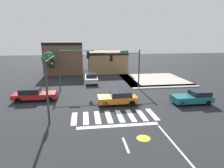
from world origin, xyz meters
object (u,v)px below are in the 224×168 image
traffic_signal_southwest (50,74)px  car_silver (91,78)px  car_teal (193,97)px  traffic_signal_northwest (72,61)px  traffic_signal_northeast (127,62)px  car_red (34,94)px  car_orange (118,98)px  roadside_tree (49,59)px

traffic_signal_southwest → car_silver: bearing=-17.8°
car_teal → traffic_signal_northwest: bearing=-31.1°
traffic_signal_northeast → car_red: (-11.53, -3.53, -3.00)m
traffic_signal_southwest → car_teal: (14.68, 1.18, -3.16)m
traffic_signal_southwest → traffic_signal_northeast: (8.81, 8.39, -0.16)m
traffic_signal_northeast → car_teal: traffic_signal_northeast is taller
car_silver → car_teal: size_ratio=1.12×
traffic_signal_northeast → car_orange: traffic_signal_northeast is taller
car_silver → traffic_signal_northeast: bearing=45.7°
traffic_signal_southwest → car_orange: traffic_signal_southwest is taller
car_red → car_teal: size_ratio=1.15×
car_orange → car_teal: size_ratio=1.00×
traffic_signal_northwest → car_orange: bearing=-53.8°
traffic_signal_northwest → car_red: bearing=-134.5°
car_orange → roadside_tree: (-9.42, 15.28, 2.61)m
car_silver → traffic_signal_northwest: bearing=-35.1°
traffic_signal_northwest → traffic_signal_southwest: bearing=-99.2°
roadside_tree → car_orange: bearing=-58.4°
car_silver → car_teal: car_silver is taller
traffic_signal_southwest → car_red: size_ratio=1.16×
car_teal → roadside_tree: roadside_tree is taller
traffic_signal_northwest → car_red: 6.82m
traffic_signal_southwest → car_silver: traffic_signal_southwest is taller
car_silver → car_red: 10.60m
traffic_signal_northwest → car_silver: traffic_signal_northwest is taller
car_red → car_orange: size_ratio=1.15×
traffic_signal_northwest → car_teal: bearing=-31.1°
traffic_signal_northeast → car_orange: (-2.23, -6.23, -2.98)m
traffic_signal_northeast → car_teal: (5.87, -7.21, -3.00)m
traffic_signal_northwest → car_orange: size_ratio=1.39×
roadside_tree → car_teal: bearing=-42.9°
traffic_signal_northeast → roadside_tree: size_ratio=1.17×
car_teal → traffic_signal_southwest: bearing=4.6°
traffic_signal_northwest → car_teal: 15.75m
car_orange → car_silver: bearing=-77.3°
car_red → roadside_tree: 12.86m
car_orange → car_teal: 8.16m
traffic_signal_northwest → car_orange: traffic_signal_northwest is taller
car_red → roadside_tree: bearing=90.5°
car_red → traffic_signal_southwest: bearing=-60.7°
car_red → car_teal: (17.40, -3.67, -0.01)m
traffic_signal_northeast → traffic_signal_northwest: bearing=-5.8°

